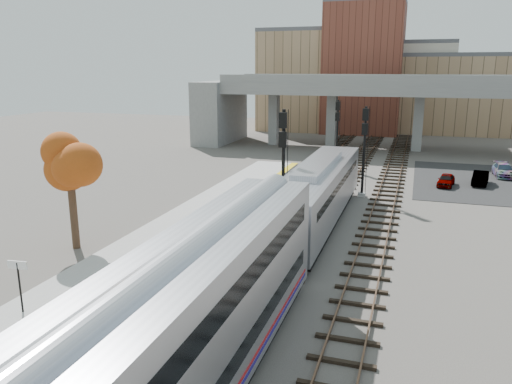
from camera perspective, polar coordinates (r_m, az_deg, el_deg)
The scene contains 16 objects.
ground at distance 25.00m, azimuth 0.11°, elevation -10.32°, with size 160.00×160.00×0.00m, color #47423D.
platform at distance 27.84m, azimuth -14.38°, elevation -7.79°, with size 4.50×60.00×0.35m, color #9E9E99.
yellow_strip at distance 26.85m, azimuth -10.93°, elevation -8.00°, with size 0.70×60.00×0.01m, color yellow.
tracks at distance 36.19m, azimuth 7.61°, elevation -2.55°, with size 10.70×95.00×0.25m.
overpass at distance 66.88m, azimuth 16.38°, elevation 9.57°, with size 54.00×12.00×9.50m.
buildings_far at distance 88.48m, azimuth 14.56°, elevation 11.97°, with size 43.00×21.00×20.60m.
parking_lot at distance 51.23m, azimuth 25.43°, elevation 1.03°, with size 14.00×18.00×0.04m, color black.
locomotive at distance 33.36m, azimuth 7.09°, elevation -0.03°, with size 3.02×19.05×4.10m.
signal_mast_near at distance 32.28m, azimuth 3.10°, elevation 2.69°, with size 0.60×0.64×7.78m.
signal_mast_mid at distance 41.29m, azimuth 12.22°, elevation 4.49°, with size 0.60×0.64×7.37m.
signal_mast_far at distance 53.91m, azimuth 9.24°, elevation 6.57°, with size 0.60×0.64×7.08m.
station_sign at distance 23.01m, azimuth -25.50°, elevation -8.63°, with size 0.90×0.15×2.27m.
tree at distance 30.14m, azimuth -20.60°, elevation 3.19°, with size 3.60×3.60×6.89m.
car_a at distance 47.66m, azimuth 20.90°, elevation 1.29°, with size 1.30×3.23×1.10m, color #99999E.
car_b at distance 49.44m, azimuth 24.25°, elevation 1.46°, with size 1.26×3.63×1.19m, color #99999E.
car_c at distance 54.16m, azimuth 26.43°, elevation 2.25°, with size 1.72×4.23×1.23m, color #99999E.
Camera 1 is at (6.98, -21.70, 10.28)m, focal length 35.00 mm.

